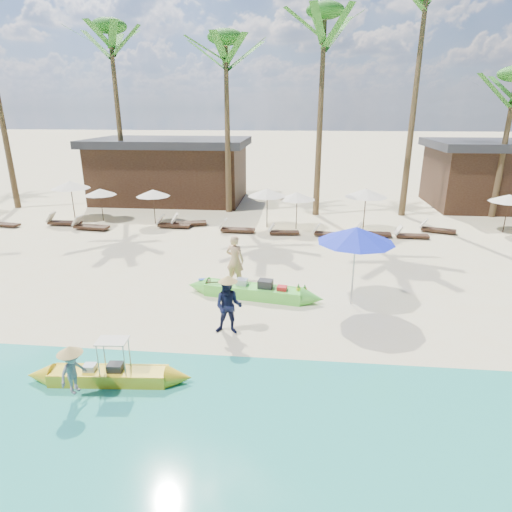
# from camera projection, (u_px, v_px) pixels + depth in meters

# --- Properties ---
(ground) EXTENTS (240.00, 240.00, 0.00)m
(ground) POSITION_uv_depth(u_px,v_px,m) (262.00, 315.00, 13.69)
(ground) COLOR beige
(ground) RESTS_ON ground
(wet_sand_strip) EXTENTS (240.00, 4.50, 0.01)m
(wet_sand_strip) POSITION_uv_depth(u_px,v_px,m) (242.00, 423.00, 8.98)
(wet_sand_strip) COLOR tan
(wet_sand_strip) RESTS_ON ground
(green_canoe) EXTENTS (5.44, 1.26, 0.70)m
(green_canoe) POSITION_uv_depth(u_px,v_px,m) (253.00, 291.00, 14.90)
(green_canoe) COLOR #5EE044
(green_canoe) RESTS_ON ground
(yellow_canoe) EXTENTS (4.47, 0.79, 1.16)m
(yellow_canoe) POSITION_uv_depth(u_px,v_px,m) (109.00, 376.00, 10.26)
(yellow_canoe) COLOR yellow
(yellow_canoe) RESTS_ON ground
(tourist) EXTENTS (0.79, 0.63, 1.90)m
(tourist) POSITION_uv_depth(u_px,v_px,m) (235.00, 260.00, 15.80)
(tourist) COLOR tan
(tourist) RESTS_ON ground
(vendor_green) EXTENTS (0.84, 0.66, 1.68)m
(vendor_green) POSITION_uv_depth(u_px,v_px,m) (229.00, 307.00, 12.35)
(vendor_green) COLOR #141939
(vendor_green) RESTS_ON ground
(vendor_yellow) EXTENTS (0.60, 0.78, 1.06)m
(vendor_yellow) POSITION_uv_depth(u_px,v_px,m) (73.00, 372.00, 9.52)
(vendor_yellow) COLOR gray
(vendor_yellow) RESTS_ON ground
(blue_umbrella) EXTENTS (2.50, 2.50, 2.69)m
(blue_umbrella) POSITION_uv_depth(u_px,v_px,m) (356.00, 235.00, 13.68)
(blue_umbrella) COLOR #99999E
(blue_umbrella) RESTS_ON ground
(resort_parasol_2) EXTENTS (2.22, 2.22, 2.28)m
(resort_parasol_2) POSITION_uv_depth(u_px,v_px,m) (70.00, 185.00, 24.84)
(resort_parasol_2) COLOR #3A2517
(resort_parasol_2) RESTS_ON ground
(lounger_2_left) EXTENTS (1.70, 0.77, 0.56)m
(lounger_2_left) POSITION_uv_depth(u_px,v_px,m) (4.00, 223.00, 23.85)
(lounger_2_left) COLOR #3A2517
(lounger_2_left) RESTS_ON ground
(resort_parasol_3) EXTENTS (1.83, 1.83, 1.89)m
(resort_parasol_3) POSITION_uv_depth(u_px,v_px,m) (100.00, 192.00, 24.65)
(resort_parasol_3) COLOR #3A2517
(resort_parasol_3) RESTS_ON ground
(lounger_3_left) EXTENTS (1.90, 0.59, 0.65)m
(lounger_3_left) POSITION_uv_depth(u_px,v_px,m) (62.00, 222.00, 24.11)
(lounger_3_left) COLOR #3A2517
(lounger_3_left) RESTS_ON ground
(lounger_3_right) EXTENTS (2.04, 0.84, 0.67)m
(lounger_3_right) POSITION_uv_depth(u_px,v_px,m) (89.00, 226.00, 23.23)
(lounger_3_right) COLOR #3A2517
(lounger_3_right) RESTS_ON ground
(resort_parasol_4) EXTENTS (1.90, 1.90, 1.96)m
(resort_parasol_4) POSITION_uv_depth(u_px,v_px,m) (153.00, 193.00, 24.00)
(resort_parasol_4) COLOR #3A2517
(resort_parasol_4) RESTS_ON ground
(lounger_4_left) EXTENTS (1.87, 0.62, 0.63)m
(lounger_4_left) POSITION_uv_depth(u_px,v_px,m) (172.00, 224.00, 23.61)
(lounger_4_left) COLOR #3A2517
(lounger_4_left) RESTS_ON ground
(lounger_4_right) EXTENTS (2.04, 1.11, 0.66)m
(lounger_4_right) POSITION_uv_depth(u_px,v_px,m) (187.00, 222.00, 23.96)
(lounger_4_right) COLOR #3A2517
(lounger_4_right) RESTS_ON ground
(resort_parasol_5) EXTENTS (2.10, 2.10, 2.17)m
(resort_parasol_5) POSITION_uv_depth(u_px,v_px,m) (267.00, 192.00, 23.17)
(resort_parasol_5) COLOR #3A2517
(resort_parasol_5) RESTS_ON ground
(lounger_5_left) EXTENTS (1.91, 0.66, 0.64)m
(lounger_5_left) POSITION_uv_depth(u_px,v_px,m) (235.00, 229.00, 22.73)
(lounger_5_left) COLOR #3A2517
(lounger_5_left) RESTS_ON ground
(resort_parasol_6) EXTENTS (1.96, 1.96, 2.02)m
(resort_parasol_6) POSITION_uv_depth(u_px,v_px,m) (297.00, 196.00, 22.92)
(resort_parasol_6) COLOR #3A2517
(resort_parasol_6) RESTS_ON ground
(lounger_6_left) EXTENTS (1.65, 0.64, 0.55)m
(lounger_6_left) POSITION_uv_depth(u_px,v_px,m) (282.00, 231.00, 22.31)
(lounger_6_left) COLOR #3A2517
(lounger_6_left) RESTS_ON ground
(lounger_6_right) EXTENTS (1.76, 0.82, 0.57)m
(lounger_6_right) POSITION_uv_depth(u_px,v_px,m) (328.00, 233.00, 22.01)
(lounger_6_right) COLOR #3A2517
(lounger_6_right) RESTS_ON ground
(resort_parasol_7) EXTENTS (2.24, 2.24, 2.31)m
(resort_parasol_7) POSITION_uv_depth(u_px,v_px,m) (366.00, 193.00, 22.36)
(resort_parasol_7) COLOR #3A2517
(resort_parasol_7) RESTS_ON ground
(lounger_7_left) EXTENTS (1.88, 0.72, 0.63)m
(lounger_7_left) POSITION_uv_depth(u_px,v_px,m) (371.00, 233.00, 22.02)
(lounger_7_left) COLOR #3A2517
(lounger_7_left) RESTS_ON ground
(lounger_7_right) EXTENTS (1.70, 0.55, 0.58)m
(lounger_7_right) POSITION_uv_depth(u_px,v_px,m) (410.00, 235.00, 21.72)
(lounger_7_right) COLOR #3A2517
(lounger_7_right) RESTS_ON ground
(resort_parasol_8) EXTENTS (1.98, 1.98, 2.04)m
(resort_parasol_8) POSITION_uv_depth(u_px,v_px,m) (509.00, 198.00, 22.20)
(resort_parasol_8) COLOR #3A2517
(resort_parasol_8) RESTS_ON ground
(lounger_8_left) EXTENTS (1.90, 1.14, 0.62)m
(lounger_8_left) POSITION_uv_depth(u_px,v_px,m) (436.00, 229.00, 22.73)
(lounger_8_left) COLOR #3A2517
(lounger_8_left) RESTS_ON ground
(palm_2) EXTENTS (2.08, 2.08, 11.33)m
(palm_2) POSITION_uv_depth(u_px,v_px,m) (112.00, 57.00, 25.84)
(palm_2) COLOR brown
(palm_2) RESTS_ON ground
(palm_3) EXTENTS (2.08, 2.08, 10.52)m
(palm_3) POSITION_uv_depth(u_px,v_px,m) (226.00, 66.00, 24.62)
(palm_3) COLOR brown
(palm_3) RESTS_ON ground
(palm_4) EXTENTS (2.08, 2.08, 11.70)m
(palm_4) POSITION_uv_depth(u_px,v_px,m) (323.00, 47.00, 23.58)
(palm_4) COLOR brown
(palm_4) RESTS_ON ground
(palm_5) EXTENTS (2.08, 2.08, 13.60)m
(palm_5) POSITION_uv_depth(u_px,v_px,m) (424.00, 19.00, 22.98)
(palm_5) COLOR brown
(palm_5) RESTS_ON ground
(pavilion_west) EXTENTS (10.80, 6.60, 4.30)m
(pavilion_west) POSITION_uv_depth(u_px,v_px,m) (171.00, 169.00, 30.18)
(pavilion_west) COLOR #3A2517
(pavilion_west) RESTS_ON ground
(pavilion_east) EXTENTS (8.80, 6.60, 4.30)m
(pavilion_east) POSITION_uv_depth(u_px,v_px,m) (497.00, 174.00, 28.12)
(pavilion_east) COLOR #3A2517
(pavilion_east) RESTS_ON ground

